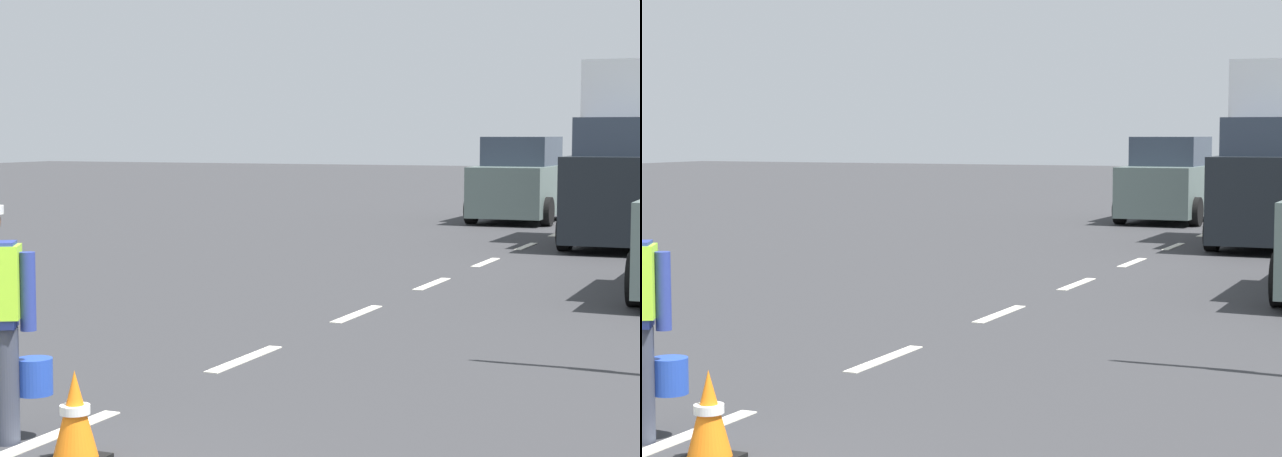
{
  "view_description": "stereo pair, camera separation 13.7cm",
  "coord_description": "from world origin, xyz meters",
  "views": [
    {
      "loc": [
        4.94,
        -4.17,
        2.17
      ],
      "look_at": [
        -0.09,
        7.76,
        1.1
      ],
      "focal_mm": 65.44,
      "sensor_mm": 36.0,
      "label": 1
    },
    {
      "loc": [
        5.06,
        -4.12,
        2.17
      ],
      "look_at": [
        -0.09,
        7.76,
        1.1
      ],
      "focal_mm": 65.44,
      "sensor_mm": 36.0,
      "label": 2
    }
  ],
  "objects": [
    {
      "name": "ground_plane",
      "position": [
        0.0,
        21.0,
        0.0
      ],
      "size": [
        96.0,
        96.0,
        0.0
      ],
      "primitive_type": "plane",
      "color": "#333335"
    },
    {
      "name": "car_oncoming_second",
      "position": [
        -1.54,
        23.86,
        0.96
      ],
      "size": [
        2.02,
        3.85,
        2.06
      ],
      "color": "slate",
      "rests_on": "ground"
    },
    {
      "name": "lane_center_line",
      "position": [
        0.0,
        25.2,
        0.0
      ],
      "size": [
        0.14,
        46.4,
        0.01
      ],
      "color": "silver",
      "rests_on": "ground"
    },
    {
      "name": "delivery_truck",
      "position": [
        1.8,
        18.8,
        1.61
      ],
      "size": [
        2.16,
        4.6,
        3.54
      ],
      "color": "black",
      "rests_on": "ground"
    },
    {
      "name": "traffic_cone_near",
      "position": [
        0.52,
        2.16,
        0.3
      ],
      "size": [
        0.36,
        0.36,
        0.61
      ],
      "color": "black",
      "rests_on": "ground"
    }
  ]
}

